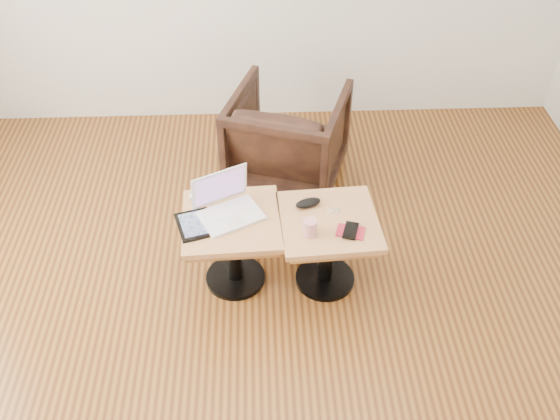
{
  "coord_description": "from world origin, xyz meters",
  "views": [
    {
      "loc": [
        -0.06,
        -2.0,
        2.68
      ],
      "look_at": [
        0.04,
        0.47,
        0.52
      ],
      "focal_mm": 40.0,
      "sensor_mm": 36.0,
      "label": 1
    }
  ],
  "objects_px": {
    "side_table_left": "(233,235)",
    "striped_cup": "(310,228)",
    "armchair": "(288,138)",
    "side_table_right": "(328,235)",
    "laptop": "(227,206)"
  },
  "relations": [
    {
      "from": "armchair",
      "to": "side_table_left",
      "type": "bearing_deg",
      "value": 88.5
    },
    {
      "from": "side_table_left",
      "to": "striped_cup",
      "type": "bearing_deg",
      "value": -21.63
    },
    {
      "from": "striped_cup",
      "to": "armchair",
      "type": "height_order",
      "value": "armchair"
    },
    {
      "from": "armchair",
      "to": "striped_cup",
      "type": "bearing_deg",
      "value": 111.61
    },
    {
      "from": "side_table_left",
      "to": "armchair",
      "type": "relative_size",
      "value": 0.75
    },
    {
      "from": "laptop",
      "to": "striped_cup",
      "type": "relative_size",
      "value": 4.28
    },
    {
      "from": "side_table_right",
      "to": "striped_cup",
      "type": "bearing_deg",
      "value": -139.28
    },
    {
      "from": "side_table_left",
      "to": "striped_cup",
      "type": "relative_size",
      "value": 5.83
    },
    {
      "from": "laptop",
      "to": "side_table_left",
      "type": "bearing_deg",
      "value": -91.92
    },
    {
      "from": "side_table_right",
      "to": "armchair",
      "type": "bearing_deg",
      "value": 96.01
    },
    {
      "from": "laptop",
      "to": "striped_cup",
      "type": "bearing_deg",
      "value": -50.46
    },
    {
      "from": "side_table_left",
      "to": "laptop",
      "type": "bearing_deg",
      "value": 112.33
    },
    {
      "from": "side_table_left",
      "to": "striped_cup",
      "type": "distance_m",
      "value": 0.46
    },
    {
      "from": "side_table_right",
      "to": "laptop",
      "type": "distance_m",
      "value": 0.57
    },
    {
      "from": "laptop",
      "to": "armchair",
      "type": "bearing_deg",
      "value": 40.67
    }
  ]
}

